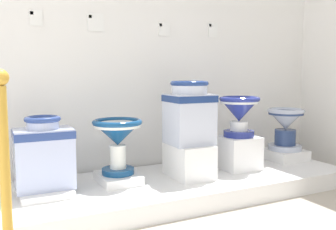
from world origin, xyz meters
TOP-DOWN VIEW (x-y plane):
  - wall_back at (1.95, 2.84)m, footprint 4.09×0.06m
  - display_platform at (1.95, 2.34)m, footprint 3.23×0.91m
  - plinth_block_squat_floral at (1.16, 2.38)m, footprint 0.33×0.39m
  - antique_toilet_squat_floral at (1.16, 2.38)m, footprint 0.38×0.27m
  - plinth_block_rightmost at (1.68, 2.42)m, footprint 0.28×0.35m
  - antique_toilet_rightmost at (1.68, 2.42)m, footprint 0.37×0.37m
  - plinth_block_central_ornate at (2.23, 2.31)m, footprint 0.28×0.38m
  - antique_toilet_central_ornate at (2.23, 2.31)m, footprint 0.33×0.30m
  - plinth_block_tall_cobalt at (2.72, 2.35)m, footprint 0.31×0.29m
  - antique_toilet_tall_cobalt at (2.72, 2.35)m, footprint 0.34×0.34m
  - plinth_block_pale_glazed at (3.32, 2.43)m, footprint 0.34×0.33m
  - antique_toilet_pale_glazed at (3.32, 2.43)m, footprint 0.34×0.34m
  - info_placard_second at (1.19, 2.81)m, footprint 0.09×0.01m
  - info_placard_third at (1.64, 2.81)m, footprint 0.13×0.01m
  - info_placard_fourth at (2.25, 2.81)m, footprint 0.11×0.01m
  - info_placard_fifth at (2.75, 2.81)m, footprint 0.10×0.01m

SIDE VIEW (x-z plane):
  - display_platform at x=1.95m, z-range 0.00..0.14m
  - plinth_block_squat_floral at x=1.16m, z-range 0.14..0.18m
  - plinth_block_rightmost at x=1.68m, z-range 0.14..0.20m
  - plinth_block_pale_glazed at x=3.32m, z-range 0.14..0.23m
  - plinth_block_central_ornate at x=2.23m, z-range 0.14..0.40m
  - plinth_block_tall_cobalt at x=2.72m, z-range 0.14..0.42m
  - antique_toilet_squat_floral at x=1.16m, z-range 0.18..0.66m
  - antique_toilet_pale_glazed at x=3.32m, z-range 0.28..0.67m
  - antique_toilet_rightmost at x=1.68m, z-range 0.29..0.70m
  - antique_toilet_tall_cobalt at x=2.72m, z-range 0.46..0.80m
  - antique_toilet_central_ornate at x=2.23m, z-range 0.41..0.90m
  - info_placard_fourth at x=2.25m, z-range 1.27..1.39m
  - info_placard_fifth at x=2.75m, z-range 1.28..1.42m
  - info_placard_third at x=1.64m, z-range 1.28..1.42m
  - info_placard_second at x=1.19m, z-range 1.30..1.41m
  - wall_back at x=1.95m, z-range 0.00..2.96m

